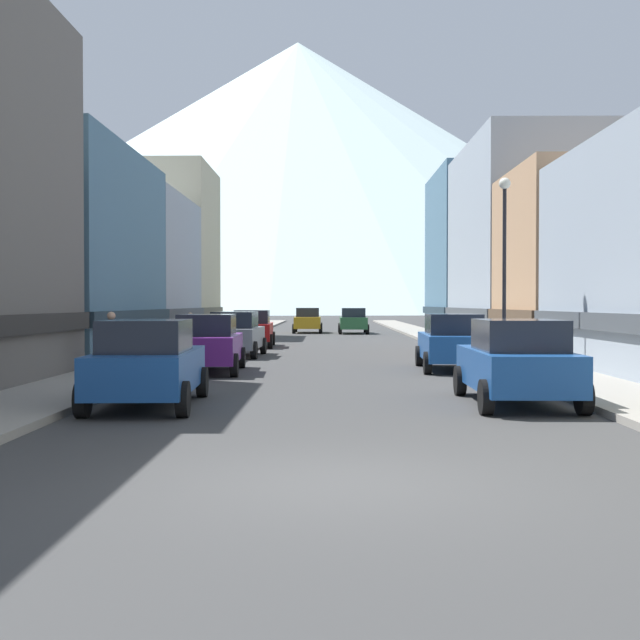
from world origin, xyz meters
TOP-DOWN VIEW (x-y plane):
  - ground_plane at (0.00, 0.00)m, footprint 400.00×400.00m
  - sidewalk_left at (-6.25, 35.00)m, footprint 2.50×100.00m
  - sidewalk_right at (6.25, 35.00)m, footprint 2.50×100.00m
  - storefront_left_2 at (-12.35, 21.61)m, footprint 10.01×11.91m
  - storefront_left_3 at (-11.58, 32.76)m, footprint 8.46×10.29m
  - storefront_left_4 at (-11.85, 42.15)m, footprint 9.01×8.47m
  - storefront_right_2 at (11.92, 24.70)m, footprint 9.14×8.16m
  - storefront_right_3 at (11.19, 35.99)m, footprint 7.68×13.75m
  - storefront_right_4 at (12.40, 49.41)m, footprint 10.10×11.94m
  - car_left_0 at (-3.80, 7.04)m, footprint 2.24×4.48m
  - car_left_1 at (-3.80, 15.34)m, footprint 2.22×4.47m
  - car_left_2 at (-3.80, 22.86)m, footprint 2.17×4.45m
  - car_left_3 at (-3.80, 29.97)m, footprint 2.18×4.45m
  - car_right_0 at (3.80, 7.48)m, footprint 2.11×4.42m
  - car_right_1 at (3.80, 16.29)m, footprint 2.19×4.46m
  - car_driving_0 at (1.60, 47.53)m, footprint 2.06×4.40m
  - car_driving_1 at (-1.60, 48.86)m, footprint 2.06×4.40m
  - pedestrian_0 at (-6.25, 26.68)m, footprint 0.36×0.36m
  - pedestrian_1 at (-6.25, 13.48)m, footprint 0.36×0.36m
  - streetlamp_right at (5.35, 15.98)m, footprint 0.36×0.36m
  - mountain_backdrop at (-10.17, 260.00)m, footprint 262.96×262.96m

SIDE VIEW (x-z plane):
  - ground_plane at x=0.00m, z-range 0.00..0.00m
  - sidewalk_left at x=-6.25m, z-range 0.00..0.15m
  - sidewalk_right at x=6.25m, z-range 0.00..0.15m
  - pedestrian_0 at x=-6.25m, z-range 0.08..1.64m
  - car_left_0 at x=-3.80m, z-range 0.01..1.79m
  - car_left_1 at x=-3.80m, z-range 0.01..1.79m
  - car_left_2 at x=-3.80m, z-range 0.01..1.79m
  - car_left_3 at x=-3.80m, z-range 0.01..1.79m
  - car_right_0 at x=3.80m, z-range 0.01..1.79m
  - car_right_1 at x=3.80m, z-range 0.01..1.79m
  - car_driving_0 at x=1.60m, z-range 0.01..1.79m
  - car_driving_1 at x=-1.60m, z-range 0.01..1.79m
  - pedestrian_1 at x=-6.25m, z-range 0.09..1.81m
  - storefront_left_3 at x=-11.58m, z-range -0.14..7.48m
  - storefront_right_2 at x=11.92m, z-range -0.14..7.53m
  - storefront_left_2 at x=-12.35m, z-range -0.14..7.82m
  - streetlamp_right at x=5.35m, z-range 1.06..6.92m
  - storefront_left_4 at x=-11.85m, z-range -0.17..10.49m
  - storefront_right_3 at x=11.19m, z-range -0.18..10.72m
  - storefront_right_4 at x=12.40m, z-range -0.18..11.30m
  - mountain_backdrop at x=-10.17m, z-range 0.00..87.36m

